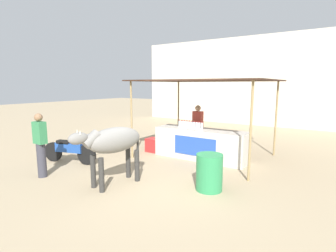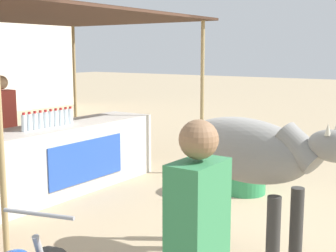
{
  "view_description": "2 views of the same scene",
  "coord_description": "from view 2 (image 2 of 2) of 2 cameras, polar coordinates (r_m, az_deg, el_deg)",
  "views": [
    {
      "loc": [
        3.65,
        -5.2,
        2.35
      ],
      "look_at": [
        -0.41,
        0.93,
        1.19
      ],
      "focal_mm": 28.0,
      "sensor_mm": 36.0,
      "label": 1
    },
    {
      "loc": [
        -4.58,
        -2.74,
        1.98
      ],
      "look_at": [
        0.42,
        0.72,
        1.01
      ],
      "focal_mm": 50.0,
      "sensor_mm": 36.0,
      "label": 2
    }
  ],
  "objects": [
    {
      "name": "stall_counter",
      "position": [
        6.9,
        -12.24,
        -3.71
      ],
      "size": [
        3.0,
        0.82,
        0.96
      ],
      "color": "beige",
      "rests_on": "ground"
    },
    {
      "name": "vendor_behind_counter",
      "position": [
        7.1,
        -19.42,
        -0.63
      ],
      "size": [
        0.34,
        0.22,
        1.65
      ],
      "color": "#383842",
      "rests_on": "ground"
    },
    {
      "name": "ground_plane",
      "position": [
        5.69,
        3.58,
        -11.31
      ],
      "size": [
        60.0,
        60.0,
        0.0
      ],
      "primitive_type": "plane",
      "color": "tan"
    },
    {
      "name": "water_barrel",
      "position": [
        6.69,
        9.34,
        -4.61
      ],
      "size": [
        0.6,
        0.6,
        0.83
      ],
      "primitive_type": "cylinder",
      "color": "#2D8C51",
      "rests_on": "ground"
    },
    {
      "name": "water_bottle_row",
      "position": [
        6.53,
        -14.37,
        0.81
      ],
      "size": [
        0.88,
        0.07,
        0.25
      ],
      "color": "silver",
      "rests_on": "stall_counter"
    },
    {
      "name": "stall_awning",
      "position": [
        6.97,
        -14.53,
        12.29
      ],
      "size": [
        4.2,
        3.2,
        2.51
      ],
      "color": "#382319",
      "rests_on": "ground"
    },
    {
      "name": "cow",
      "position": [
        4.37,
        9.69,
        -3.57
      ],
      "size": [
        0.8,
        1.85,
        1.44
      ],
      "color": "gray",
      "rests_on": "ground"
    }
  ]
}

